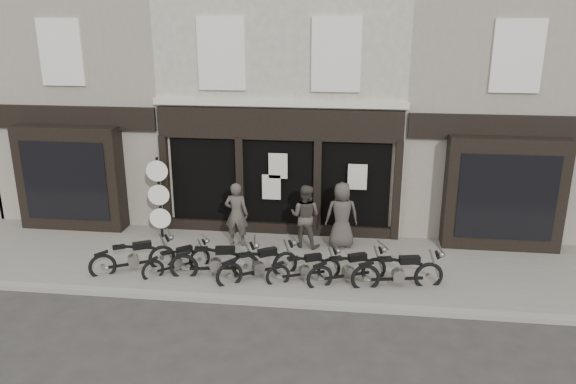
# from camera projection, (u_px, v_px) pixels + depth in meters

# --- Properties ---
(ground_plane) EXTENTS (90.00, 90.00, 0.00)m
(ground_plane) POSITION_uv_depth(u_px,v_px,m) (263.00, 279.00, 14.31)
(ground_plane) COLOR #2D2B28
(ground_plane) RESTS_ON ground
(pavement) EXTENTS (30.00, 4.20, 0.12)m
(pavement) POSITION_uv_depth(u_px,v_px,m) (269.00, 262.00, 15.14)
(pavement) COLOR slate
(pavement) RESTS_ON ground_plane
(kerb) EXTENTS (30.00, 0.25, 0.13)m
(kerb) POSITION_uv_depth(u_px,v_px,m) (254.00, 301.00, 13.11)
(kerb) COLOR gray
(kerb) RESTS_ON ground_plane
(central_building) EXTENTS (7.30, 6.22, 8.34)m
(central_building) POSITION_uv_depth(u_px,v_px,m) (291.00, 89.00, 18.69)
(central_building) COLOR beige
(central_building) RESTS_ON ground
(neighbour_left) EXTENTS (5.60, 6.73, 8.34)m
(neighbour_left) POSITION_uv_depth(u_px,v_px,m) (109.00, 87.00, 19.40)
(neighbour_left) COLOR gray
(neighbour_left) RESTS_ON ground
(neighbour_right) EXTENTS (5.60, 6.73, 8.34)m
(neighbour_right) POSITION_uv_depth(u_px,v_px,m) (488.00, 93.00, 17.91)
(neighbour_right) COLOR gray
(neighbour_right) RESTS_ON ground
(motorcycle_0) EXTENTS (2.00, 1.30, 1.05)m
(motorcycle_0) POSITION_uv_depth(u_px,v_px,m) (134.00, 259.00, 14.48)
(motorcycle_0) COLOR black
(motorcycle_0) RESTS_ON ground
(motorcycle_1) EXTENTS (1.55, 1.39, 0.90)m
(motorcycle_1) POSITION_uv_depth(u_px,v_px,m) (178.00, 262.00, 14.44)
(motorcycle_1) COLOR black
(motorcycle_1) RESTS_ON ground
(motorcycle_2) EXTENTS (2.27, 0.70, 1.09)m
(motorcycle_2) POSITION_uv_depth(u_px,v_px,m) (216.00, 264.00, 14.17)
(motorcycle_2) COLOR black
(motorcycle_2) RESTS_ON ground
(motorcycle_3) EXTENTS (1.96, 1.42, 1.05)m
(motorcycle_3) POSITION_uv_depth(u_px,v_px,m) (259.00, 267.00, 14.04)
(motorcycle_3) COLOR black
(motorcycle_3) RESTS_ON ground
(motorcycle_4) EXTENTS (1.84, 1.03, 0.94)m
(motorcycle_4) POSITION_uv_depth(u_px,v_px,m) (305.00, 270.00, 13.97)
(motorcycle_4) COLOR black
(motorcycle_4) RESTS_ON ground
(motorcycle_5) EXTENTS (1.98, 1.16, 1.02)m
(motorcycle_5) POSITION_uv_depth(u_px,v_px,m) (348.00, 271.00, 13.84)
(motorcycle_5) COLOR black
(motorcycle_5) RESTS_ON ground
(motorcycle_6) EXTENTS (2.26, 0.79, 1.09)m
(motorcycle_6) POSITION_uv_depth(u_px,v_px,m) (399.00, 274.00, 13.61)
(motorcycle_6) COLOR black
(motorcycle_6) RESTS_ON ground
(man_left) EXTENTS (0.69, 0.47, 1.85)m
(man_left) POSITION_uv_depth(u_px,v_px,m) (236.00, 214.00, 15.89)
(man_left) COLOR #433C37
(man_left) RESTS_ON pavement
(man_centre) EXTENTS (1.03, 0.90, 1.82)m
(man_centre) POSITION_uv_depth(u_px,v_px,m) (305.00, 216.00, 15.80)
(man_centre) COLOR #413A34
(man_centre) RESTS_ON pavement
(man_right) EXTENTS (1.01, 0.74, 1.90)m
(man_right) POSITION_uv_depth(u_px,v_px,m) (342.00, 215.00, 15.76)
(man_right) COLOR #3E3833
(man_right) RESTS_ON pavement
(advert_sign_post) EXTENTS (0.62, 0.40, 2.56)m
(advert_sign_post) POSITION_uv_depth(u_px,v_px,m) (160.00, 201.00, 16.36)
(advert_sign_post) COLOR black
(advert_sign_post) RESTS_ON ground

